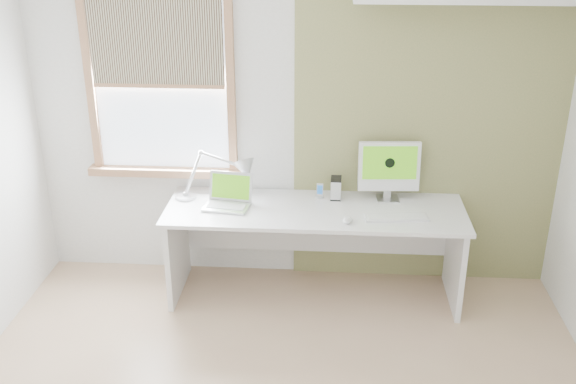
# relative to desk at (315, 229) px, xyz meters

# --- Properties ---
(room) EXTENTS (4.04, 3.54, 2.64)m
(room) POSITION_rel_desk_xyz_m (-0.18, -1.44, 0.77)
(room) COLOR tan
(room) RESTS_ON ground
(accent_wall) EXTENTS (2.00, 0.02, 2.60)m
(accent_wall) POSITION_rel_desk_xyz_m (0.82, 0.30, 0.77)
(accent_wall) COLOR olive
(accent_wall) RESTS_ON room
(window) EXTENTS (1.20, 0.14, 1.42)m
(window) POSITION_rel_desk_xyz_m (-1.18, 0.27, 1.01)
(window) COLOR #8C6144
(window) RESTS_ON room
(desk) EXTENTS (2.20, 0.70, 0.73)m
(desk) POSITION_rel_desk_xyz_m (0.00, 0.00, 0.00)
(desk) COLOR silver
(desk) RESTS_ON room
(desk_lamp) EXTENTS (0.68, 0.28, 0.38)m
(desk_lamp) POSITION_rel_desk_xyz_m (-0.62, 0.11, 0.39)
(desk_lamp) COLOR silver
(desk_lamp) RESTS_ON desk
(laptop) EXTENTS (0.36, 0.31, 0.23)m
(laptop) POSITION_rel_desk_xyz_m (-0.64, -0.04, 0.25)
(laptop) COLOR silver
(laptop) RESTS_ON desk
(phone_dock) EXTENTS (0.07, 0.07, 0.12)m
(phone_dock) POSITION_rel_desk_xyz_m (0.03, 0.15, 0.23)
(phone_dock) COLOR silver
(phone_dock) RESTS_ON desk
(external_drive) EXTENTS (0.08, 0.13, 0.16)m
(external_drive) POSITION_rel_desk_xyz_m (0.15, 0.15, 0.28)
(external_drive) COLOR silver
(external_drive) RESTS_ON desk
(imac) EXTENTS (0.46, 0.16, 0.45)m
(imac) POSITION_rel_desk_xyz_m (0.54, 0.16, 0.45)
(imac) COLOR silver
(imac) RESTS_ON desk
(keyboard) EXTENTS (0.46, 0.17, 0.02)m
(keyboard) POSITION_rel_desk_xyz_m (0.58, -0.19, 0.20)
(keyboard) COLOR white
(keyboard) RESTS_ON desk
(mouse) EXTENTS (0.08, 0.12, 0.03)m
(mouse) POSITION_rel_desk_xyz_m (0.23, -0.27, 0.21)
(mouse) COLOR white
(mouse) RESTS_ON desk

